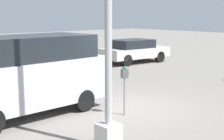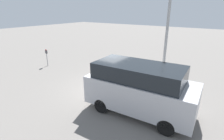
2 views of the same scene
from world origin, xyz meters
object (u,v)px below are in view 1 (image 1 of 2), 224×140
object	(u,v)px
lamp_post	(108,62)
car_distant	(134,50)
parking_meter_near	(125,79)
parked_van	(25,73)

from	to	relation	value
lamp_post	car_distant	world-z (taller)	lamp_post
car_distant	parking_meter_near	bearing A→B (deg)	-133.07
parking_meter_near	car_distant	size ratio (longest dim) A/B	0.33
lamp_post	car_distant	bearing A→B (deg)	-137.54
parking_meter_near	car_distant	world-z (taller)	parking_meter_near
parked_van	car_distant	size ratio (longest dim) A/B	1.12
parking_meter_near	lamp_post	bearing A→B (deg)	49.29
parking_meter_near	car_distant	xyz separation A→B (m)	(-7.74, -7.32, -0.31)
parked_van	car_distant	distance (m)	11.23
parked_van	car_distant	world-z (taller)	parked_van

